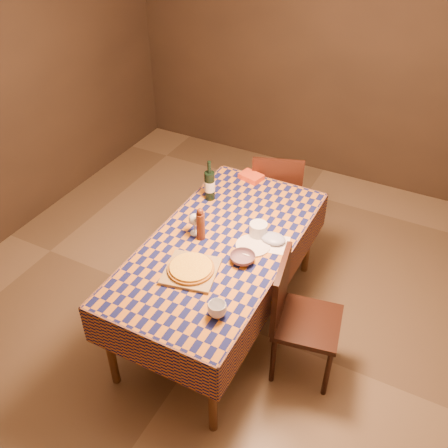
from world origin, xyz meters
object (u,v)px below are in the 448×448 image
object	(u,v)px
wine_bottle	(210,185)
chair_far	(276,194)
bowl	(243,258)
dining_table	(221,251)
chair_right	(296,312)
cutting_board	(191,271)
white_plate	(253,246)
pizza	(191,268)

from	to	relation	value
wine_bottle	chair_far	size ratio (longest dim) A/B	0.35
bowl	dining_table	bearing A→B (deg)	154.95
dining_table	chair_far	xyz separation A→B (m)	(-0.02, 1.08, -0.17)
bowl	chair_right	world-z (taller)	chair_right
dining_table	chair_far	bearing A→B (deg)	91.02
cutting_board	wine_bottle	size ratio (longest dim) A/B	1.01
dining_table	white_plate	bearing A→B (deg)	17.94
chair_far	bowl	bearing A→B (deg)	-78.76
wine_bottle	bowl	bearing A→B (deg)	-44.97
white_plate	chair_far	distance (m)	1.07
chair_far	chair_right	size ratio (longest dim) A/B	1.00
bowl	wine_bottle	world-z (taller)	wine_bottle
wine_bottle	chair_right	world-z (taller)	wine_bottle
wine_bottle	white_plate	distance (m)	0.66
wine_bottle	white_plate	size ratio (longest dim) A/B	1.38
bowl	wine_bottle	distance (m)	0.77
white_plate	chair_right	distance (m)	0.53
white_plate	chair_right	size ratio (longest dim) A/B	0.25
dining_table	cutting_board	bearing A→B (deg)	-95.26
dining_table	pizza	distance (m)	0.36
pizza	bowl	world-z (taller)	bowl
white_plate	chair_right	world-z (taller)	chair_right
cutting_board	chair_right	distance (m)	0.74
pizza	white_plate	size ratio (longest dim) A/B	1.39
dining_table	bowl	distance (m)	0.26
chair_right	wine_bottle	bearing A→B (deg)	148.83
pizza	bowl	distance (m)	0.35
dining_table	cutting_board	world-z (taller)	cutting_board
white_plate	bowl	bearing A→B (deg)	-88.96
pizza	chair_right	distance (m)	0.75
wine_bottle	chair_right	distance (m)	1.17
chair_right	bowl	bearing A→B (deg)	174.90
bowl	white_plate	world-z (taller)	bowl
dining_table	pizza	bearing A→B (deg)	-95.26
bowl	chair_far	distance (m)	1.24
bowl	wine_bottle	xyz separation A→B (m)	(-0.54, 0.54, 0.10)
bowl	chair_far	xyz separation A→B (m)	(-0.23, 1.18, -0.27)
white_plate	chair_far	size ratio (longest dim) A/B	0.25
bowl	chair_right	bearing A→B (deg)	-5.10
cutting_board	chair_far	world-z (taller)	chair_far
pizza	white_plate	world-z (taller)	pizza
dining_table	white_plate	xyz separation A→B (m)	(0.21, 0.07, 0.08)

